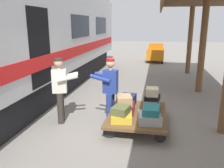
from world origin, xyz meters
TOP-DOWN VIEW (x-y plane):
  - ground_plane at (0.00, 0.00)m, footprint 60.00×60.00m
  - luggage_cart at (-0.25, 0.00)m, footprint 1.44×1.99m
  - suitcase_maroon_trunk at (0.07, 0.00)m, footprint 0.50×0.57m
  - suitcase_slate_roller at (-0.58, 0.00)m, footprint 0.41×0.59m
  - suitcase_navy_fabric at (0.07, -0.54)m, footprint 0.46×0.62m
  - suitcase_gray_aluminum at (-0.58, 0.55)m, footprint 0.57×0.58m
  - suitcase_burgundy_valise at (-0.58, -0.54)m, footprint 0.42×0.63m
  - suitcase_yellow_case at (0.07, 0.55)m, footprint 0.53×0.55m
  - suitcase_tan_vintage at (0.09, -0.00)m, footprint 0.46×0.54m
  - suitcase_black_hardshell at (-0.61, -0.53)m, footprint 0.43×0.46m
  - suitcase_teal_softside at (-0.61, 0.53)m, footprint 0.39×0.54m
  - suitcase_olive_duffel at (0.09, 0.56)m, footprint 0.44×0.49m
  - suitcase_cream_canvas at (-0.60, -0.52)m, footprint 0.33×0.37m
  - porter_in_overalls at (0.48, -0.05)m, footprint 0.70×0.47m
  - porter_by_door at (1.74, 0.14)m, footprint 0.73×0.56m
  - baggage_tug at (-0.60, -10.53)m, footprint 1.18×1.75m

SIDE VIEW (x-z plane):
  - ground_plane at x=0.00m, z-range 0.00..0.00m
  - luggage_cart at x=-0.25m, z-range 0.12..0.46m
  - suitcase_yellow_case at x=0.07m, z-range 0.34..0.51m
  - suitcase_burgundy_valise at x=-0.58m, z-range 0.34..0.51m
  - suitcase_gray_aluminum at x=-0.58m, z-range 0.34..0.56m
  - suitcase_slate_roller at x=-0.58m, z-range 0.34..0.56m
  - suitcase_maroon_trunk at x=0.07m, z-range 0.34..0.57m
  - suitcase_navy_fabric at x=0.07m, z-range 0.34..0.62m
  - suitcase_black_hardshell at x=-0.61m, z-range 0.51..0.67m
  - suitcase_olive_duffel at x=0.09m, z-range 0.51..0.69m
  - baggage_tug at x=-0.60m, z-range -0.02..1.28m
  - suitcase_teal_softside at x=-0.61m, z-range 0.56..0.72m
  - suitcase_tan_vintage at x=0.09m, z-range 0.57..0.78m
  - suitcase_cream_canvas at x=-0.60m, z-range 0.67..0.88m
  - porter_in_overalls at x=0.48m, z-range 0.07..1.78m
  - porter_by_door at x=1.74m, z-range 0.07..1.78m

